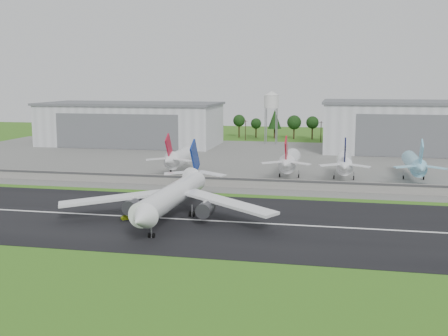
% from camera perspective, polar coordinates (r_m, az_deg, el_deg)
% --- Properties ---
extents(ground, '(600.00, 600.00, 0.00)m').
position_cam_1_polar(ground, '(135.22, -2.83, -6.41)').
color(ground, '#396317').
rests_on(ground, ground).
extents(runway, '(320.00, 60.00, 0.10)m').
position_cam_1_polar(runway, '(144.57, -1.83, -5.36)').
color(runway, black).
rests_on(runway, ground).
extents(runway_centerline, '(220.00, 1.00, 0.02)m').
position_cam_1_polar(runway_centerline, '(144.56, -1.83, -5.34)').
color(runway_centerline, white).
rests_on(runway_centerline, runway).
extents(apron, '(320.00, 150.00, 0.10)m').
position_cam_1_polar(apron, '(250.87, 4.09, 0.78)').
color(apron, slate).
rests_on(apron, ground).
extents(blast_fence, '(240.00, 0.61, 3.50)m').
position_cam_1_polar(blast_fence, '(187.20, 1.41, -1.48)').
color(blast_fence, gray).
rests_on(blast_fence, ground).
extents(hangar_west, '(97.00, 44.00, 23.20)m').
position_cam_1_polar(hangar_west, '(313.14, -9.45, 4.46)').
color(hangar_west, silver).
rests_on(hangar_west, ground).
extents(hangar_east, '(102.00, 47.00, 25.20)m').
position_cam_1_polar(hangar_east, '(294.90, 19.97, 3.96)').
color(hangar_east, silver).
rests_on(hangar_east, ground).
extents(water_tower, '(8.40, 8.40, 29.40)m').
position_cam_1_polar(water_tower, '(313.59, 4.84, 6.92)').
color(water_tower, '#99999E').
rests_on(water_tower, ground).
extents(utility_poles, '(230.00, 3.00, 12.00)m').
position_cam_1_polar(utility_poles, '(329.71, 5.97, 2.73)').
color(utility_poles, black).
rests_on(utility_poles, ground).
extents(treeline, '(320.00, 16.00, 22.00)m').
position_cam_1_polar(treeline, '(344.55, 6.22, 3.00)').
color(treeline, black).
rests_on(treeline, ground).
extents(main_airliner, '(57.27, 59.13, 18.17)m').
position_cam_1_polar(main_airliner, '(145.37, -5.33, -3.35)').
color(main_airliner, white).
rests_on(main_airliner, runway).
extents(ground_vehicle, '(4.93, 3.15, 1.27)m').
position_cam_1_polar(ground_vehicle, '(147.18, -9.55, -4.95)').
color(ground_vehicle, '#A9C216').
rests_on(ground_vehicle, runway).
extents(parked_jet_red_a, '(7.36, 31.29, 16.88)m').
position_cam_1_polar(parked_jet_red_a, '(213.42, -4.66, 1.03)').
color(parked_jet_red_a, white).
rests_on(parked_jet_red_a, ground).
extents(parked_jet_red_b, '(7.36, 31.29, 16.92)m').
position_cam_1_polar(parked_jet_red_b, '(205.60, 6.63, 0.71)').
color(parked_jet_red_b, white).
rests_on(parked_jet_red_b, ground).
extents(parked_jet_navy, '(7.36, 31.29, 16.68)m').
position_cam_1_polar(parked_jet_navy, '(204.81, 12.12, 0.47)').
color(parked_jet_navy, white).
rests_on(parked_jet_navy, ground).
extents(parked_jet_skyblue, '(7.36, 37.29, 16.58)m').
position_cam_1_polar(parked_jet_skyblue, '(211.40, 18.81, 0.41)').
color(parked_jet_skyblue, '#8AD0EE').
rests_on(parked_jet_skyblue, ground).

